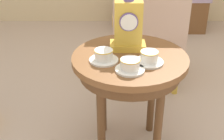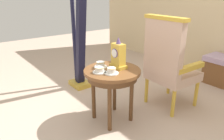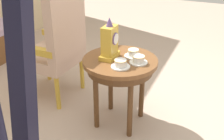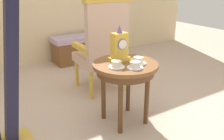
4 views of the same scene
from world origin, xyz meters
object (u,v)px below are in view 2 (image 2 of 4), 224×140
object	(u,v)px
teacup_right	(99,70)
mantel_clock	(118,56)
teacup_center	(111,71)
harp	(79,40)
teacup_left	(100,65)
armchair	(168,62)
side_table	(112,77)

from	to	relation	value
teacup_right	mantel_clock	bearing A→B (deg)	90.05
teacup_center	harp	bearing A→B (deg)	167.19
teacup_left	mantel_clock	world-z (taller)	mantel_clock
teacup_center	armchair	world-z (taller)	armchair
teacup_center	harp	size ratio (longest dim) A/B	0.08
side_table	armchair	bearing A→B (deg)	76.11
teacup_left	armchair	distance (m)	0.83
armchair	harp	world-z (taller)	harp
teacup_right	teacup_center	world-z (taller)	teacup_center
harp	teacup_center	bearing A→B (deg)	-12.81
teacup_right	mantel_clock	distance (m)	0.27
teacup_left	side_table	bearing A→B (deg)	23.06
teacup_left	mantel_clock	xyz separation A→B (m)	(0.13, 0.14, 0.11)
armchair	mantel_clock	bearing A→B (deg)	-106.49
teacup_left	harp	bearing A→B (deg)	165.36
teacup_center	mantel_clock	size ratio (longest dim) A/B	0.43
side_table	mantel_clock	distance (m)	0.23
side_table	mantel_clock	bearing A→B (deg)	95.92
side_table	harp	size ratio (longest dim) A/B	0.34
side_table	teacup_right	distance (m)	0.19
teacup_left	teacup_center	distance (m)	0.23
teacup_right	mantel_clock	size ratio (longest dim) A/B	0.42
teacup_left	teacup_right	xyz separation A→B (m)	(0.13, -0.10, -0.00)
teacup_center	harp	distance (m)	1.13
teacup_right	teacup_center	bearing A→B (deg)	38.74
teacup_left	armchair	size ratio (longest dim) A/B	0.13
teacup_right	teacup_center	distance (m)	0.13
teacup_right	harp	xyz separation A→B (m)	(-1.00, 0.33, 0.09)
side_table	armchair	size ratio (longest dim) A/B	0.53
side_table	armchair	world-z (taller)	armchair
teacup_right	mantel_clock	xyz separation A→B (m)	(-0.00, 0.25, 0.11)
teacup_right	armchair	world-z (taller)	armchair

